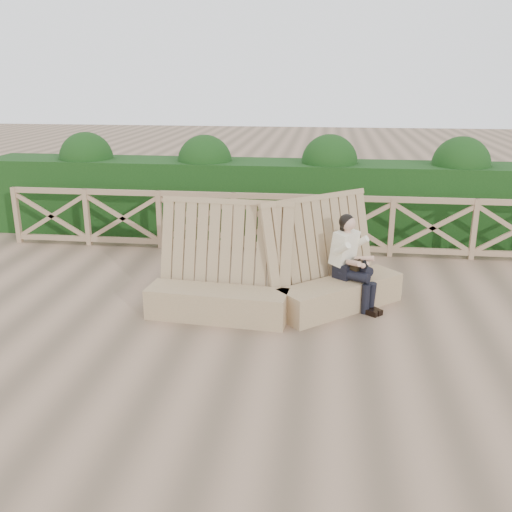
# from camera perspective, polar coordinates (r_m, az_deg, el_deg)

# --- Properties ---
(ground) EXTENTS (60.00, 60.00, 0.00)m
(ground) POSITION_cam_1_polar(r_m,az_deg,el_deg) (7.41, -1.06, -7.56)
(ground) COLOR brown
(ground) RESTS_ON ground
(bench) EXTENTS (3.50, 1.87, 1.55)m
(bench) POSITION_cam_1_polar(r_m,az_deg,el_deg) (7.89, 2.31, -2.91)
(bench) COLOR #917852
(bench) RESTS_ON ground
(woman) EXTENTS (0.79, 0.73, 1.32)m
(woman) POSITION_cam_1_polar(r_m,az_deg,el_deg) (8.08, 9.47, -0.23)
(woman) COLOR black
(woman) RESTS_ON ground
(guardrail) EXTENTS (10.10, 0.09, 1.10)m
(guardrail) POSITION_cam_1_polar(r_m,az_deg,el_deg) (10.50, 1.65, 3.33)
(guardrail) COLOR #86674E
(guardrail) RESTS_ON ground
(hedge) EXTENTS (12.00, 1.20, 1.50)m
(hedge) POSITION_cam_1_polar(r_m,az_deg,el_deg) (11.62, 2.24, 5.73)
(hedge) COLOR black
(hedge) RESTS_ON ground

